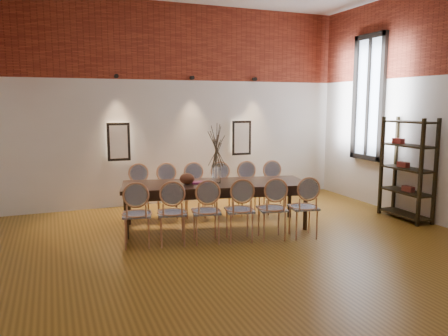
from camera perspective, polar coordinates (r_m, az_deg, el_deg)
name	(u,v)px	position (r m, az deg, el deg)	size (l,w,h in m)	color
floor	(256,255)	(6.09, 4.14, -11.26)	(7.00, 7.00, 0.02)	olive
wall_back	(181,105)	(9.06, -5.62, 8.16)	(7.00, 0.10, 4.00)	silver
brick_band_back	(181,42)	(9.07, -5.61, 16.08)	(7.00, 0.02, 1.50)	maroon
niche_left	(118,142)	(8.72, -13.62, 3.35)	(0.36, 0.06, 0.66)	#FFEAC6
niche_right	(241,138)	(9.44, 2.23, 3.95)	(0.36, 0.06, 0.66)	#FFEAC6
spot_fixture_left	(116,76)	(8.67, -13.88, 11.58)	(0.08, 0.08, 0.10)	black
spot_fixture_mid	(192,78)	(9.01, -4.19, 11.68)	(0.08, 0.08, 0.10)	black
spot_fixture_right	(255,79)	(9.52, 4.04, 11.51)	(0.08, 0.08, 0.10)	black
window_glass	(369,98)	(9.32, 18.41, 8.70)	(0.02, 0.78, 2.38)	silver
window_frame	(368,98)	(9.30, 18.32, 8.71)	(0.08, 0.90, 2.50)	black
window_mullion	(368,98)	(9.30, 18.32, 8.71)	(0.06, 0.06, 2.40)	black
dining_table	(215,205)	(7.24, -1.17, -4.86)	(3.00, 0.96, 0.75)	#352015
chair_near_a	(137,214)	(6.40, -11.31, -5.93)	(0.44, 0.44, 0.94)	tan
chair_near_b	(172,213)	(6.40, -6.81, -5.81)	(0.44, 0.44, 0.94)	tan
chair_near_c	(206,211)	(6.45, -2.35, -5.66)	(0.44, 0.44, 0.94)	tan
chair_near_d	(239,210)	(6.53, 2.03, -5.48)	(0.44, 0.44, 0.94)	tan
chair_near_e	(272,208)	(6.65, 6.26, -5.27)	(0.44, 0.44, 0.94)	tan
chair_near_f	(303,207)	(6.80, 10.33, -5.04)	(0.44, 0.44, 0.94)	tan
chair_far_a	(139,193)	(7.88, -11.06, -3.20)	(0.44, 0.44, 0.94)	tan
chair_far_b	(167,192)	(7.89, -7.42, -3.10)	(0.44, 0.44, 0.94)	tan
chair_far_c	(195,191)	(7.92, -3.80, -3.00)	(0.44, 0.44, 0.94)	tan
chair_far_d	(222,190)	(7.99, -0.23, -2.88)	(0.44, 0.44, 0.94)	tan
chair_far_e	(249,189)	(8.09, 3.26, -2.76)	(0.44, 0.44, 0.94)	tan
chair_far_f	(275,188)	(8.21, 6.66, -2.63)	(0.44, 0.44, 0.94)	tan
vase	(217,174)	(7.14, -0.98, -0.75)	(0.14, 0.14, 0.30)	silver
dried_branches	(217,146)	(7.08, -0.99, 2.85)	(0.50, 0.50, 0.70)	#463C2A
bowl	(187,179)	(7.04, -4.85, -1.40)	(0.24, 0.24, 0.18)	brown
book	(200,182)	(7.11, -3.22, -1.90)	(0.26, 0.18, 0.03)	#962D65
shelving_rack	(407,169)	(8.31, 22.81, -0.10)	(0.38, 1.00, 1.80)	black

